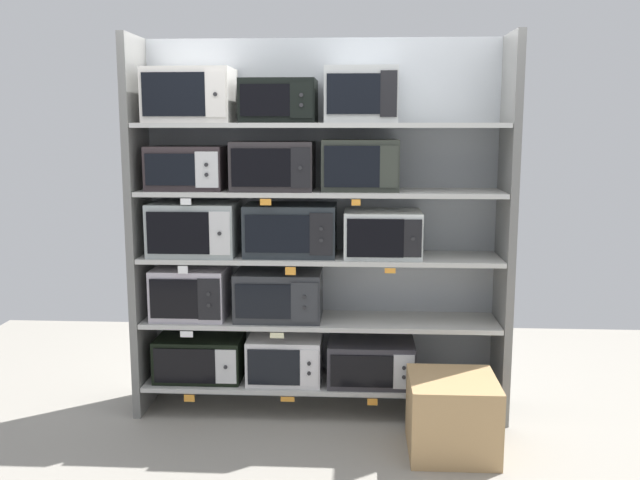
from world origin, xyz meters
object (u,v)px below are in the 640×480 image
at_px(microwave_12, 279,101).
at_px(microwave_1, 285,358).
at_px(microwave_6, 291,230).
at_px(microwave_5, 195,228).
at_px(microwave_7, 382,234).
at_px(microwave_9, 274,166).
at_px(shipping_carton, 452,415).
at_px(microwave_3, 191,292).
at_px(microwave_8, 188,168).
at_px(microwave_2, 371,361).
at_px(microwave_4, 279,295).
at_px(microwave_13, 361,95).
at_px(microwave_11, 190,96).
at_px(microwave_10, 360,165).
at_px(microwave_0, 200,358).

bearing_deg(microwave_12, microwave_1, -0.78).
bearing_deg(microwave_1, microwave_6, 0.42).
xyz_separation_m(microwave_5, microwave_7, (1.21, -0.00, -0.02)).
height_order(microwave_9, shipping_carton, microwave_9).
relative_size(microwave_3, microwave_8, 0.99).
bearing_deg(shipping_carton, microwave_1, 151.46).
relative_size(microwave_2, microwave_9, 1.10).
xyz_separation_m(microwave_5, shipping_carton, (1.61, -0.56, -1.00)).
relative_size(microwave_4, microwave_8, 1.15).
distance_m(microwave_4, microwave_12, 1.24).
distance_m(microwave_5, microwave_9, 0.66).
bearing_deg(microwave_8, microwave_6, -0.00).
distance_m(microwave_2, microwave_13, 1.72).
distance_m(microwave_3, microwave_12, 1.37).
bearing_deg(microwave_3, microwave_1, -0.01).
bearing_deg(microwave_11, microwave_3, 179.91).
relative_size(microwave_7, microwave_13, 1.10).
xyz_separation_m(microwave_3, microwave_7, (1.25, -0.00, 0.40)).
bearing_deg(microwave_12, microwave_8, 180.00).
distance_m(microwave_1, microwave_7, 1.05).
distance_m(microwave_5, microwave_10, 1.14).
relative_size(microwave_9, microwave_11, 0.94).
distance_m(microwave_2, microwave_11, 2.07).
height_order(microwave_6, microwave_8, microwave_8).
relative_size(microwave_5, microwave_12, 1.19).
height_order(microwave_9, microwave_13, microwave_13).
bearing_deg(microwave_9, microwave_2, 0.00).
bearing_deg(microwave_10, microwave_4, 179.96).
height_order(microwave_2, shipping_carton, microwave_2).
relative_size(microwave_5, microwave_11, 1.02).
bearing_deg(microwave_8, microwave_13, 0.00).
height_order(microwave_6, microwave_9, microwave_9).
height_order(microwave_0, microwave_10, microwave_10).
relative_size(microwave_2, microwave_3, 1.18).
relative_size(microwave_7, microwave_9, 0.95).
xyz_separation_m(microwave_0, microwave_12, (0.55, 0.00, 1.68)).
height_order(microwave_4, microwave_9, microwave_9).
relative_size(microwave_4, shipping_carton, 1.11).
relative_size(microwave_1, microwave_7, 0.99).
xyz_separation_m(microwave_4, microwave_12, (0.01, -0.00, 1.24)).
height_order(microwave_3, microwave_12, microwave_12).
height_order(microwave_2, microwave_5, microwave_5).
xyz_separation_m(microwave_10, microwave_11, (-1.07, 0.00, 0.43)).
relative_size(microwave_7, microwave_12, 1.05).
relative_size(microwave_10, shipping_carton, 0.95).
bearing_deg(microwave_13, microwave_9, -179.97).
height_order(microwave_5, shipping_carton, microwave_5).
distance_m(microwave_5, microwave_11, 0.84).
relative_size(microwave_12, shipping_carton, 0.93).
xyz_separation_m(microwave_2, microwave_4, (-0.60, 0.00, 0.44)).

